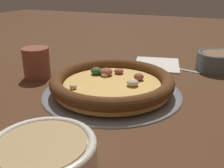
# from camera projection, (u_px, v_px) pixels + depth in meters

# --- Properties ---
(ground_plane) EXTENTS (3.00, 3.00, 0.00)m
(ground_plane) POSITION_uv_depth(u_px,v_px,m) (112.00, 93.00, 0.61)
(ground_plane) COLOR #4C2D19
(pizza_tray) EXTENTS (0.32, 0.32, 0.01)m
(pizza_tray) POSITION_uv_depth(u_px,v_px,m) (112.00, 92.00, 0.61)
(pizza_tray) COLOR gray
(pizza_tray) RESTS_ON ground_plane
(pizza) EXTENTS (0.28, 0.28, 0.04)m
(pizza) POSITION_uv_depth(u_px,v_px,m) (112.00, 82.00, 0.60)
(pizza) COLOR tan
(pizza) RESTS_ON pizza_tray
(bowl_near) EXTENTS (0.15, 0.15, 0.04)m
(bowl_near) POSITION_uv_depth(u_px,v_px,m) (43.00, 153.00, 0.36)
(bowl_near) COLOR silver
(bowl_near) RESTS_ON ground_plane
(bowl_far) EXTENTS (0.11, 0.11, 0.05)m
(bowl_far) POSITION_uv_depth(u_px,v_px,m) (216.00, 60.00, 0.75)
(bowl_far) COLOR slate
(bowl_far) RESTS_ON ground_plane
(drinking_cup) EXTENTS (0.07, 0.07, 0.08)m
(drinking_cup) POSITION_uv_depth(u_px,v_px,m) (36.00, 63.00, 0.70)
(drinking_cup) COLOR brown
(drinking_cup) RESTS_ON ground_plane
(napkin) EXTENTS (0.17, 0.16, 0.01)m
(napkin) POSITION_uv_depth(u_px,v_px,m) (157.00, 64.00, 0.81)
(napkin) COLOR white
(napkin) RESTS_ON ground_plane
(fork) EXTENTS (0.06, 0.18, 0.00)m
(fork) POSITION_uv_depth(u_px,v_px,m) (168.00, 66.00, 0.79)
(fork) COLOR #B7B7BC
(fork) RESTS_ON ground_plane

